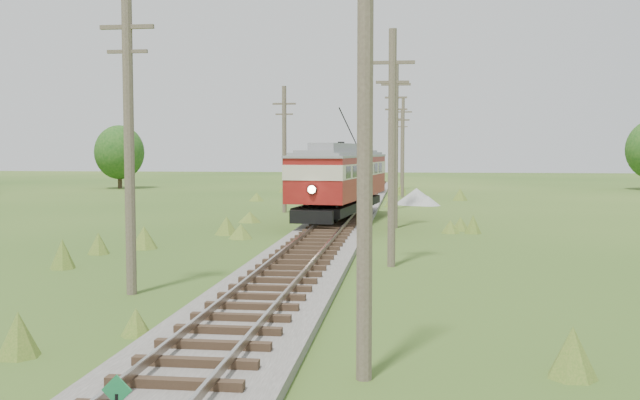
# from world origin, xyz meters

# --- Properties ---
(railbed_main) EXTENTS (3.60, 96.00, 0.57)m
(railbed_main) POSITION_xyz_m (0.00, 34.00, 0.19)
(railbed_main) COLOR #605B54
(railbed_main) RESTS_ON ground
(streetcar) EXTENTS (4.77, 13.60, 6.16)m
(streetcar) POSITION_xyz_m (-0.00, 33.48, 2.81)
(streetcar) COLOR black
(streetcar) RESTS_ON ground
(gondola) EXTENTS (2.65, 7.56, 2.49)m
(gondola) POSITION_xyz_m (0.00, 61.41, 1.91)
(gondola) COLOR black
(gondola) RESTS_ON ground
(gravel_pile) EXTENTS (3.54, 3.76, 1.29)m
(gravel_pile) POSITION_xyz_m (4.70, 48.14, 0.60)
(gravel_pile) COLOR gray
(gravel_pile) RESTS_ON ground
(utility_pole_r_1) EXTENTS (0.30, 0.30, 8.80)m
(utility_pole_r_1) POSITION_xyz_m (3.10, 5.00, 4.40)
(utility_pole_r_1) COLOR brown
(utility_pole_r_1) RESTS_ON ground
(utility_pole_r_2) EXTENTS (1.60, 0.30, 8.60)m
(utility_pole_r_2) POSITION_xyz_m (3.30, 18.00, 4.42)
(utility_pole_r_2) COLOR brown
(utility_pole_r_2) RESTS_ON ground
(utility_pole_r_3) EXTENTS (1.60, 0.30, 9.00)m
(utility_pole_r_3) POSITION_xyz_m (3.20, 31.00, 4.63)
(utility_pole_r_3) COLOR brown
(utility_pole_r_3) RESTS_ON ground
(utility_pole_r_4) EXTENTS (1.60, 0.30, 8.40)m
(utility_pole_r_4) POSITION_xyz_m (3.00, 44.00, 4.32)
(utility_pole_r_4) COLOR brown
(utility_pole_r_4) RESTS_ON ground
(utility_pole_r_5) EXTENTS (1.60, 0.30, 8.90)m
(utility_pole_r_5) POSITION_xyz_m (3.40, 57.00, 4.58)
(utility_pole_r_5) COLOR brown
(utility_pole_r_5) RESTS_ON ground
(utility_pole_r_6) EXTENTS (1.60, 0.30, 8.70)m
(utility_pole_r_6) POSITION_xyz_m (3.20, 70.00, 4.47)
(utility_pole_r_6) COLOR brown
(utility_pole_r_6) RESTS_ON ground
(utility_pole_l_a) EXTENTS (1.60, 0.30, 9.00)m
(utility_pole_l_a) POSITION_xyz_m (-4.20, 12.00, 4.63)
(utility_pole_l_a) COLOR brown
(utility_pole_l_a) RESTS_ON ground
(utility_pole_l_b) EXTENTS (1.60, 0.30, 8.60)m
(utility_pole_l_b) POSITION_xyz_m (-4.50, 40.00, 4.42)
(utility_pole_l_b) COLOR brown
(utility_pole_l_b) RESTS_ON ground
(tree_mid_a) EXTENTS (5.46, 5.46, 7.03)m
(tree_mid_a) POSITION_xyz_m (-28.00, 68.00, 4.02)
(tree_mid_a) COLOR #38281C
(tree_mid_a) RESTS_ON ground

